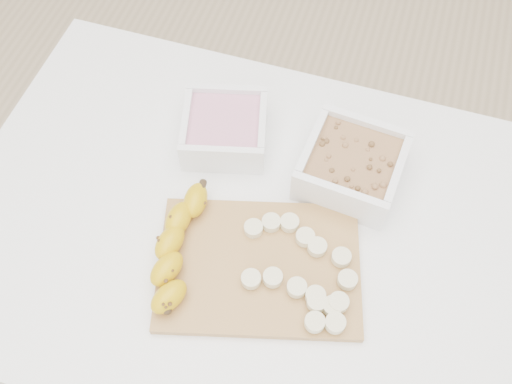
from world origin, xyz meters
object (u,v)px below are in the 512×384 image
(table, at_px, (251,249))
(bowl_yogurt, at_px, (225,128))
(cutting_board, at_px, (259,266))
(banana, at_px, (177,249))
(bowl_granola, at_px, (352,166))

(table, distance_m, bowl_yogurt, 0.22)
(bowl_yogurt, height_order, cutting_board, bowl_yogurt)
(cutting_board, bearing_deg, banana, -170.80)
(bowl_yogurt, xyz_separation_m, bowl_granola, (0.23, -0.01, 0.00))
(table, xyz_separation_m, bowl_yogurt, (-0.10, 0.15, 0.13))
(bowl_yogurt, relative_size, bowl_granola, 1.01)
(banana, bearing_deg, cutting_board, 13.81)
(table, distance_m, bowl_granola, 0.24)
(cutting_board, bearing_deg, bowl_granola, 64.84)
(table, xyz_separation_m, bowl_granola, (0.13, 0.14, 0.13))
(bowl_yogurt, height_order, banana, bowl_yogurt)
(table, xyz_separation_m, cutting_board, (0.04, -0.07, 0.10))
(bowl_granola, bearing_deg, banana, -134.52)
(bowl_yogurt, distance_m, bowl_granola, 0.23)
(bowl_granola, bearing_deg, table, -133.97)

